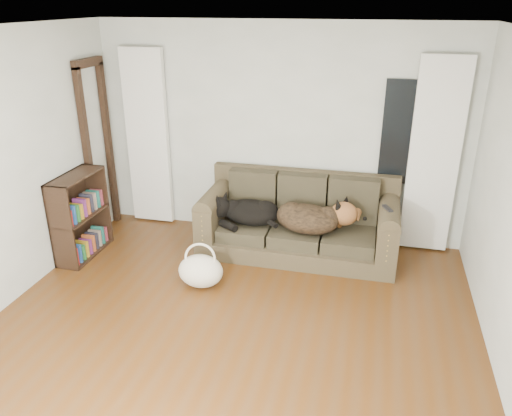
% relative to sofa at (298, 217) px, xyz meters
% --- Properties ---
extents(floor, '(5.00, 5.00, 0.00)m').
position_rel_sofa_xyz_m(floor, '(-0.35, -1.97, -0.45)').
color(floor, '#4B290E').
rests_on(floor, ground).
extents(ceiling, '(5.00, 5.00, 0.00)m').
position_rel_sofa_xyz_m(ceiling, '(-0.35, -1.97, 2.15)').
color(ceiling, white).
rests_on(ceiling, ground).
extents(wall_back, '(4.50, 0.04, 2.60)m').
position_rel_sofa_xyz_m(wall_back, '(-0.35, 0.53, 0.85)').
color(wall_back, silver).
rests_on(wall_back, ground).
extents(curtain_left, '(0.55, 0.08, 2.25)m').
position_rel_sofa_xyz_m(curtain_left, '(-2.05, 0.45, 0.70)').
color(curtain_left, white).
rests_on(curtain_left, ground).
extents(curtain_right, '(0.55, 0.08, 2.25)m').
position_rel_sofa_xyz_m(curtain_right, '(1.45, 0.45, 0.70)').
color(curtain_right, white).
rests_on(curtain_right, ground).
extents(window_pane, '(0.50, 0.03, 1.20)m').
position_rel_sofa_xyz_m(window_pane, '(1.10, 0.50, 0.95)').
color(window_pane, black).
rests_on(window_pane, wall_back).
extents(door_casing, '(0.07, 0.60, 2.10)m').
position_rel_sofa_xyz_m(door_casing, '(-2.55, 0.07, 0.60)').
color(door_casing, black).
rests_on(door_casing, ground).
extents(sofa, '(2.27, 0.98, 0.93)m').
position_rel_sofa_xyz_m(sofa, '(0.00, 0.00, 0.00)').
color(sofa, '#473A25').
rests_on(sofa, floor).
extents(dog_black_lab, '(0.73, 0.55, 0.29)m').
position_rel_sofa_xyz_m(dog_black_lab, '(-0.59, -0.07, 0.03)').
color(dog_black_lab, black).
rests_on(dog_black_lab, sofa).
extents(dog_shepherd, '(0.87, 0.70, 0.34)m').
position_rel_sofa_xyz_m(dog_shepherd, '(0.17, -0.11, 0.04)').
color(dog_shepherd, black).
rests_on(dog_shepherd, sofa).
extents(tv_remote, '(0.13, 0.20, 0.02)m').
position_rel_sofa_xyz_m(tv_remote, '(0.99, -0.16, 0.28)').
color(tv_remote, black).
rests_on(tv_remote, sofa).
extents(tote_bag, '(0.54, 0.46, 0.35)m').
position_rel_sofa_xyz_m(tote_bag, '(-0.86, -1.00, -0.29)').
color(tote_bag, '#EDE3C4').
rests_on(tote_bag, floor).
extents(bookshelf, '(0.39, 0.82, 0.99)m').
position_rel_sofa_xyz_m(bookshelf, '(-2.44, -0.65, 0.05)').
color(bookshelf, black).
rests_on(bookshelf, floor).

